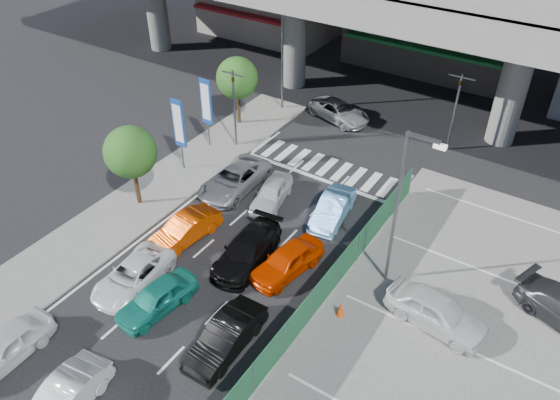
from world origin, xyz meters
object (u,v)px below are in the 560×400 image
Objects in this scene: traffic_light_right at (458,94)px; crossing_wagon_silver at (339,111)px; hatch_black_mid_right at (226,337)px; traffic_cone at (341,309)px; traffic_light_left at (233,90)px; van_white_back_left at (5,347)px; sedan_white_front_mid at (271,193)px; tree_near at (130,152)px; sedan_black_mid at (247,250)px; street_lamp_left at (285,46)px; taxi_teal_mid at (157,298)px; street_lamp_right at (402,200)px; sedan_white_mid_left at (133,275)px; parked_sedan_white at (437,311)px; signboard_far at (206,104)px; wagon_silver_front_left at (234,179)px; signboard_near at (179,125)px; tree_far at (237,78)px; taxi_orange_right at (287,261)px; kei_truck_front_right at (333,209)px; taxi_orange_left at (185,230)px.

traffic_light_right is 1.13× the size of crossing_wagon_silver.
traffic_light_right is at bearing 82.21° from hatch_black_mid_right.
hatch_black_mid_right is at bearing -127.26° from traffic_cone.
hatch_black_mid_right is at bearing -54.87° from traffic_light_left.
van_white_back_left is at bearing -168.43° from crossing_wagon_silver.
sedan_white_front_mid is (-4.02, 9.40, -0.05)m from hatch_black_mid_right.
sedan_black_mid is at bearing -3.81° from tree_near.
street_lamp_left is 2.05× the size of taxi_teal_mid.
street_lamp_right is 1.74× the size of crossing_wagon_silver.
sedan_white_mid_left is at bearing 75.82° from van_white_back_left.
parked_sedan_white is 4.07m from traffic_cone.
van_white_back_left is at bearing -107.82° from sedan_white_mid_left.
signboard_far is at bearing -148.57° from traffic_light_right.
van_white_back_left is 14.50m from wagon_silver_front_left.
van_white_back_left is at bearing -77.54° from signboard_near.
hatch_black_mid_right is at bearing -55.26° from tree_far.
street_lamp_left reaches higher than parked_sedan_white.
sedan_white_mid_left is 13.68m from parked_sedan_white.
traffic_light_left reaches higher than hatch_black_mid_right.
sedan_white_front_mid is at bearing 76.54° from van_white_back_left.
signboard_far is 17.98m from van_white_back_left.
sedan_white_mid_left is 5.97× the size of traffic_cone.
traffic_cone is (13.26, -1.16, -2.96)m from tree_near.
street_lamp_right reaches higher than sedan_white_front_mid.
tree_near is 6.95m from sedan_white_mid_left.
taxi_orange_right reaches higher than sedan_white_mid_left.
sedan_white_front_mid is (5.32, -3.87, -3.30)m from traffic_light_left.
traffic_light_right reaches higher than wagon_silver_front_left.
van_white_back_left is 16.58m from kei_truck_front_right.
wagon_silver_front_left is at bearing -128.93° from traffic_light_right.
street_lamp_left is 20.42m from taxi_teal_mid.
kei_truck_front_right reaches higher than sedan_white_mid_left.
taxi_orange_left is at bearing -69.22° from traffic_light_left.
wagon_silver_front_left is (-8.87, -10.98, -3.25)m from traffic_light_right.
taxi_orange_right reaches higher than taxi_teal_mid.
signboard_far is 10.81m from kei_truck_front_right.
signboard_near reaches higher than crossing_wagon_silver.
van_white_back_left is 1.08× the size of sedan_white_front_mid.
taxi_teal_mid is 0.96× the size of taxi_orange_right.
taxi_teal_mid is at bearing -160.16° from crossing_wagon_silver.
taxi_orange_right is (9.15, -14.10, -4.08)m from street_lamp_left.
tree_near is at bearing 127.47° from sedan_white_mid_left.
street_lamp_right and street_lamp_left have the same top height.
street_lamp_right is 1.81× the size of sedan_white_mid_left.
taxi_orange_right is at bearing 16.00° from taxi_orange_left.
street_lamp_left reaches higher than traffic_light_left.
tree_near is at bearing -171.97° from street_lamp_right.
crossing_wagon_silver is at bearing 120.10° from taxi_orange_right.
hatch_black_mid_right is (-4.04, -7.27, -4.08)m from street_lamp_right.
traffic_light_right is 15.37m from parked_sedan_white.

